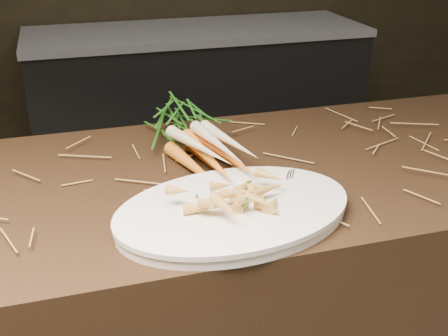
% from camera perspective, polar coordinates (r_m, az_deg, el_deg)
% --- Properties ---
extents(main_counter, '(2.40, 0.70, 0.90)m').
position_cam_1_polar(main_counter, '(1.53, 3.74, -15.37)').
color(main_counter, black).
rests_on(main_counter, ground).
extents(back_counter, '(1.82, 0.62, 0.84)m').
position_cam_1_polar(back_counter, '(3.22, -2.62, 6.69)').
color(back_counter, black).
rests_on(back_counter, ground).
extents(straw_bedding, '(1.40, 0.60, 0.02)m').
position_cam_1_polar(straw_bedding, '(1.28, 4.31, 0.45)').
color(straw_bedding, '#A4753D').
rests_on(straw_bedding, main_counter).
extents(root_veg_bunch, '(0.24, 0.51, 0.09)m').
position_cam_1_polar(root_veg_bunch, '(1.35, -3.42, 3.52)').
color(root_veg_bunch, orange).
rests_on(root_veg_bunch, main_counter).
extents(serving_platter, '(0.50, 0.37, 0.02)m').
position_cam_1_polar(serving_platter, '(1.07, 1.00, -4.60)').
color(serving_platter, white).
rests_on(serving_platter, main_counter).
extents(roasted_veg_heap, '(0.25, 0.20, 0.05)m').
position_cam_1_polar(roasted_veg_heap, '(1.05, 1.02, -2.81)').
color(roasted_veg_heap, '#C58B3C').
rests_on(roasted_veg_heap, serving_platter).
extents(serving_fork, '(0.10, 0.16, 0.00)m').
position_cam_1_polar(serving_fork, '(1.12, 9.04, -2.63)').
color(serving_fork, silver).
rests_on(serving_fork, serving_platter).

